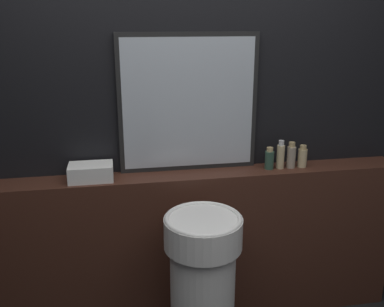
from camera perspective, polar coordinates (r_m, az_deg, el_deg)
wall_back at (r=2.46m, az=-0.65°, el=5.03°), size 8.00×0.06×2.50m
vanity_counter at (r=2.62m, az=-0.10°, el=-12.44°), size 2.51×0.20×0.95m
pedestal_sink at (r=2.28m, az=1.42°, el=-17.63°), size 0.39×0.39×0.88m
mirror at (r=2.39m, az=-0.39°, el=6.67°), size 0.78×0.03×0.77m
towel_stack at (r=2.38m, az=-13.33°, el=-2.43°), size 0.24×0.15×0.09m
shampoo_bottle at (r=2.52m, az=10.28°, el=-0.73°), size 0.05×0.05×0.13m
conditioner_bottle at (r=2.53m, az=11.72°, el=-0.26°), size 0.04×0.04×0.17m
lotion_bottle at (r=2.56m, az=13.09°, el=-0.31°), size 0.05×0.05×0.15m
body_wash_bottle at (r=2.59m, az=14.50°, el=-0.44°), size 0.05×0.05×0.13m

